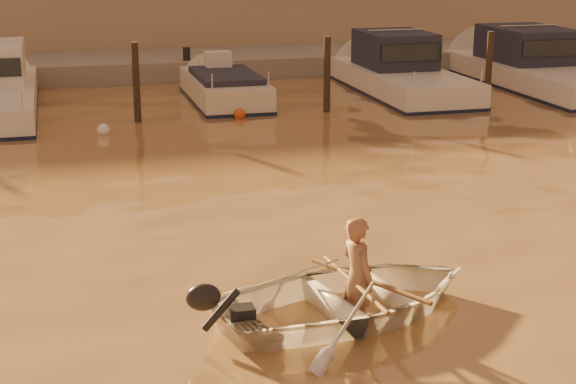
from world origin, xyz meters
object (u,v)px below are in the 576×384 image
object	(u,v)px
dinghy	(350,297)
moored_boat_4	(402,72)
moored_boat_5	(539,66)
moored_boat_3	(225,94)
person	(358,278)

from	to	relation	value
dinghy	moored_boat_4	bearing A→B (deg)	-36.64
dinghy	moored_boat_5	bearing A→B (deg)	-49.49
dinghy	moored_boat_3	size ratio (longest dim) A/B	0.64
person	moored_boat_3	size ratio (longest dim) A/B	0.29
dinghy	moored_boat_4	distance (m)	16.21
person	moored_boat_5	distance (m)	18.45
moored_boat_5	person	bearing A→B (deg)	-126.90
moored_boat_4	moored_boat_5	bearing A→B (deg)	0.00
dinghy	moored_boat_3	bearing A→B (deg)	-17.33
moored_boat_3	moored_boat_5	distance (m)	9.91
dinghy	moored_boat_5	size ratio (longest dim) A/B	0.39
person	moored_boat_3	xyz separation A→B (m)	(1.18, 14.76, -0.26)
moored_boat_3	moored_boat_4	world-z (taller)	moored_boat_4
moored_boat_3	moored_boat_5	bearing A→B (deg)	0.00
moored_boat_5	moored_boat_4	bearing A→B (deg)	180.00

